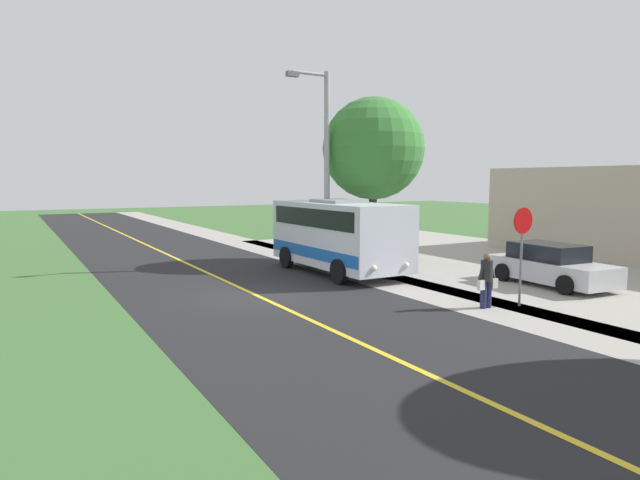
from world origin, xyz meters
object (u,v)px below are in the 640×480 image
street_light_pole (324,161)px  parked_car_near (550,266)px  stop_sign (522,239)px  pedestrian_with_bags (487,279)px  shuttle_bus_front (338,233)px  tree_curbside (373,149)px

street_light_pole → parked_car_near: size_ratio=1.80×
stop_sign → pedestrian_with_bags: bearing=-16.5°
shuttle_bus_front → pedestrian_with_bags: shuttle_bus_front is taller
tree_curbside → street_light_pole: bearing=0.7°
stop_sign → tree_curbside: bearing=-98.0°
street_light_pole → parked_car_near: street_light_pole is taller
tree_curbside → shuttle_bus_front: bearing=30.7°
pedestrian_with_bags → parked_car_near: bearing=-163.2°
parked_car_near → tree_curbside: size_ratio=0.62×
tree_curbside → pedestrian_with_bags: bearing=75.3°
pedestrian_with_bags → street_light_pole: size_ratio=0.20×
shuttle_bus_front → tree_curbside: bearing=-149.3°
shuttle_bus_front → pedestrian_with_bags: (-0.50, 7.27, -0.75)m
stop_sign → street_light_pole: size_ratio=0.35×
shuttle_bus_front → street_light_pole: size_ratio=0.85×
shuttle_bus_front → parked_car_near: shuttle_bus_front is taller
parked_car_near → tree_curbside: (2.25, -7.57, 4.34)m
shuttle_bus_front → stop_sign: 7.75m
shuttle_bus_front → pedestrian_with_bags: size_ratio=4.31×
parked_car_near → pedestrian_with_bags: bearing=16.8°
shuttle_bus_front → tree_curbside: size_ratio=0.94×
shuttle_bus_front → pedestrian_with_bags: 7.32m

